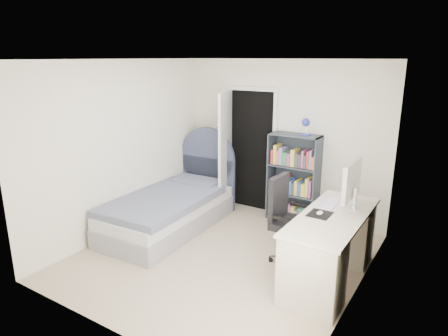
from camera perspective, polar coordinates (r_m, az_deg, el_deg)
The scene contains 8 objects.
room_shell at distance 4.90m, azimuth -0.36°, elevation 0.49°, with size 3.50×3.70×2.60m.
door at distance 6.58m, azimuth 1.51°, elevation 2.50°, with size 0.92×0.79×2.06m.
bed at distance 6.16m, azimuth -7.38°, elevation -5.56°, with size 1.18×2.32×1.40m.
nightstand at distance 7.14m, azimuth -2.00°, elevation -2.15°, with size 0.36×0.36×0.54m.
floor_lamp at distance 6.92m, azimuth -0.88°, elevation -0.64°, with size 0.21×0.21×1.45m.
bookcase at distance 6.34m, azimuth 9.95°, elevation -1.96°, with size 0.78×0.33×1.66m.
desk at distance 4.82m, azimuth 15.06°, elevation -10.55°, with size 0.67×1.68×1.38m.
office_chair at distance 5.10m, azimuth 9.04°, elevation -6.72°, with size 0.56×0.58×1.10m.
Camera 1 is at (2.56, -3.98, 2.53)m, focal length 32.00 mm.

